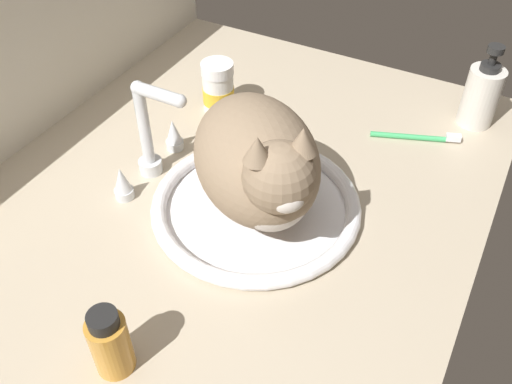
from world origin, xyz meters
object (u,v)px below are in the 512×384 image
soap_pump_bottle (481,95)px  pill_bottle (218,88)px  sink_basin (256,206)px  cat (259,163)px  faucet (150,140)px  amber_bottle (110,343)px  toothbrush (417,137)px

soap_pump_bottle → pill_bottle: 49.00cm
sink_basin → cat: size_ratio=1.03×
faucet → cat: size_ratio=0.55×
pill_bottle → amber_bottle: bearing=-162.2°
cat → amber_bottle: cat is taller
sink_basin → faucet: size_ratio=1.86×
toothbrush → amber_bottle: bearing=162.3°
sink_basin → pill_bottle: pill_bottle is taller
cat → toothbrush: 36.94cm
amber_bottle → soap_pump_bottle: soap_pump_bottle is taller
soap_pump_bottle → toothbrush: size_ratio=1.03×
pill_bottle → cat: bearing=-137.5°
amber_bottle → faucet: bearing=28.2°
cat → amber_bottle: 31.91cm
faucet → pill_bottle: 21.80cm
amber_bottle → soap_pump_bottle: (72.89, -27.82, 1.25)cm
sink_basin → cat: bearing=-134.6°
faucet → soap_pump_bottle: bearing=-47.9°
amber_bottle → pill_bottle: size_ratio=1.03×
faucet → sink_basin: bearing=-90.0°
cat → toothbrush: bearing=-27.5°
amber_bottle → pill_bottle: 56.55cm
faucet → amber_bottle: size_ratio=1.72×
pill_bottle → toothbrush: size_ratio=0.65×
faucet → pill_bottle: size_ratio=1.77×
faucet → cat: (-1.09, -20.83, 4.24)cm
cat → soap_pump_bottle: size_ratio=2.02×
soap_pump_bottle → pill_bottle: size_ratio=1.59×
faucet → toothbrush: (30.30, -37.18, -6.32)cm
sink_basin → cat: (-1.09, -1.10, 10.13)cm
sink_basin → amber_bottle: amber_bottle is taller
soap_pump_bottle → toothbrush: (-10.43, 7.88, -5.46)cm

